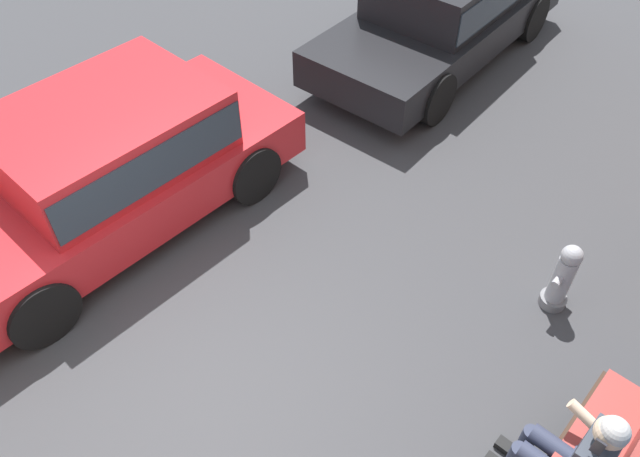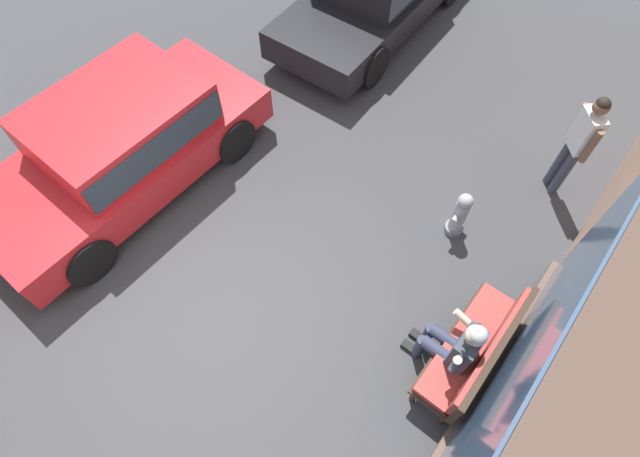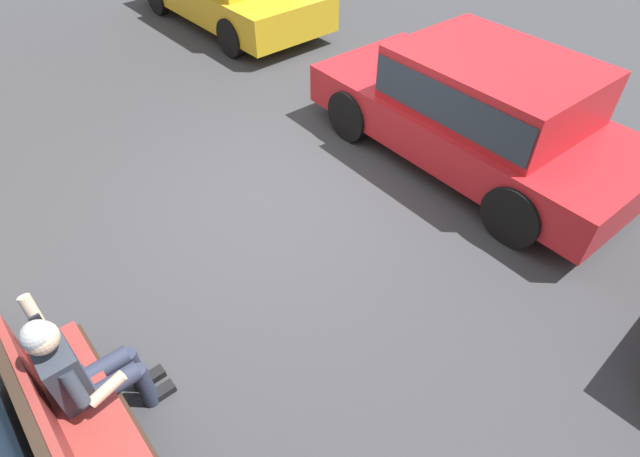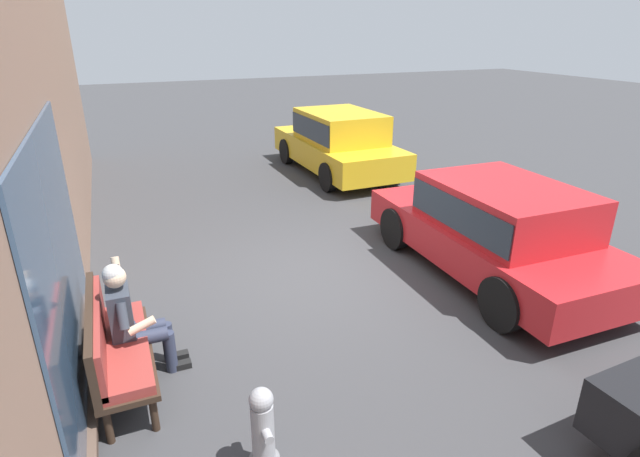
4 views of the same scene
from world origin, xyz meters
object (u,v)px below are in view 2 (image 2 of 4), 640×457
at_px(person_on_phone, 456,345).
at_px(parked_car_mid, 121,140).
at_px(pedestrian_standing, 580,139).
at_px(fire_hydrant, 460,215).
at_px(bench, 478,350).

relative_size(person_on_phone, parked_car_mid, 0.31).
height_order(pedestrian_standing, fire_hydrant, pedestrian_standing).
distance_m(bench, parked_car_mid, 5.30).
height_order(bench, pedestrian_standing, pedestrian_standing).
bearing_deg(bench, fire_hydrant, -144.73).
relative_size(bench, parked_car_mid, 0.39).
relative_size(parked_car_mid, pedestrian_standing, 2.45).
distance_m(person_on_phone, parked_car_mid, 5.06).
bearing_deg(fire_hydrant, bench, 35.27).
bearing_deg(bench, parked_car_mid, -83.96).
bearing_deg(bench, person_on_phone, -52.45).
xyz_separation_m(pedestrian_standing, fire_hydrant, (1.55, -0.72, -0.63)).
distance_m(parked_car_mid, pedestrian_standing, 6.11).
bearing_deg(pedestrian_standing, fire_hydrant, -25.01).
bearing_deg(parked_car_mid, fire_hydrant, 116.66).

